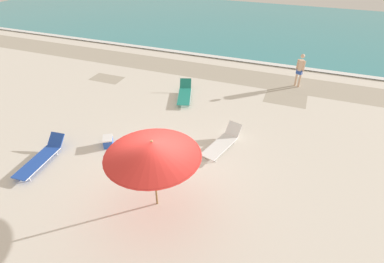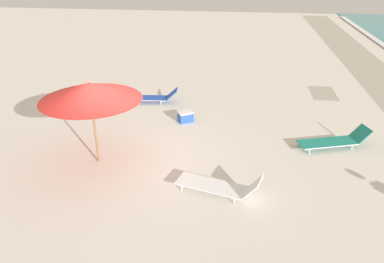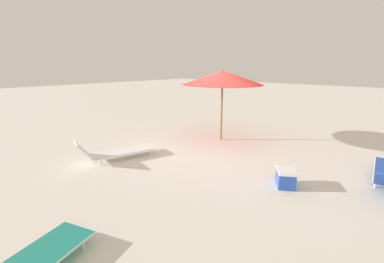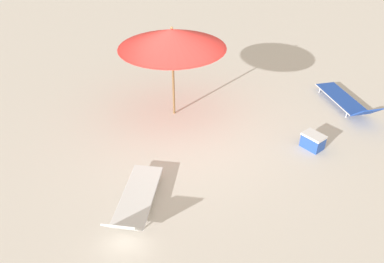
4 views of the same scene
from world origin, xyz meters
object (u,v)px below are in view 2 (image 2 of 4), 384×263
Objects in this scene: beach_umbrella at (90,92)px; sun_lounger_under_umbrella at (149,97)px; sun_lounger_beside_umbrella at (334,141)px; cooler_box at (185,117)px; sun_lounger_near_water_left at (220,186)px.

beach_umbrella reaches higher than sun_lounger_under_umbrella.
sun_lounger_beside_umbrella is at bearing 60.32° from sun_lounger_under_umbrella.
sun_lounger_under_umbrella is 2.37m from cooler_box.
sun_lounger_near_water_left is (2.89, -3.26, 0.01)m from sun_lounger_beside_umbrella.
cooler_box is (-4.14, -1.48, -0.03)m from sun_lounger_near_water_left.
sun_lounger_beside_umbrella is (-1.84, 6.73, -1.88)m from beach_umbrella.
sun_lounger_under_umbrella is 1.03× the size of sun_lounger_beside_umbrella.
sun_lounger_under_umbrella is 3.78× the size of cooler_box.
cooler_box is (-1.25, -4.73, -0.03)m from sun_lounger_beside_umbrella.
sun_lounger_under_umbrella is 1.06× the size of sun_lounger_near_water_left.
beach_umbrella is 4.14m from cooler_box.
sun_lounger_near_water_left is (5.80, 3.17, 0.01)m from sun_lounger_under_umbrella.
beach_umbrella reaches higher than sun_lounger_beside_umbrella.
sun_lounger_beside_umbrella is (2.91, 6.43, 0.00)m from sun_lounger_under_umbrella.
sun_lounger_beside_umbrella is at bearing 105.26° from beach_umbrella.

